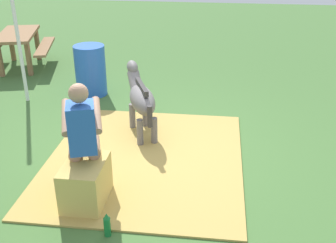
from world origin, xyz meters
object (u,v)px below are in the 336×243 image
object	(u,v)px
water_barrel	(91,70)
tent_pole_right	(17,31)
hay_bale	(86,183)
pony_standing	(141,98)
soda_bottle	(107,225)
person_seated	(83,134)
picnic_bench	(18,41)

from	to	relation	value
water_barrel	tent_pole_right	distance (m)	1.37
hay_bale	pony_standing	xyz separation A→B (m)	(1.73, -0.30, 0.32)
hay_bale	soda_bottle	xyz separation A→B (m)	(-0.50, -0.36, -0.12)
person_seated	water_barrel	world-z (taller)	person_seated
soda_bottle	pony_standing	bearing A→B (deg)	1.70
person_seated	water_barrel	distance (m)	3.13
person_seated	tent_pole_right	xyz separation A→B (m)	(2.56, 1.88, 0.46)
person_seated	tent_pole_right	distance (m)	3.21
hay_bale	soda_bottle	world-z (taller)	hay_bale
hay_bale	person_seated	xyz separation A→B (m)	(0.16, 0.04, 0.52)
person_seated	soda_bottle	bearing A→B (deg)	-149.04
tent_pole_right	picnic_bench	distance (m)	2.08
pony_standing	water_barrel	world-z (taller)	pony_standing
hay_bale	water_barrel	bearing A→B (deg)	15.59
soda_bottle	tent_pole_right	world-z (taller)	tent_pole_right
soda_bottle	hay_bale	bearing A→B (deg)	35.77
soda_bottle	tent_pole_right	bearing A→B (deg)	35.29
hay_bale	person_seated	world-z (taller)	person_seated
person_seated	soda_bottle	xyz separation A→B (m)	(-0.66, -0.40, -0.64)
tent_pole_right	pony_standing	bearing A→B (deg)	-114.14
pony_standing	picnic_bench	bearing A→B (deg)	48.78
hay_bale	person_seated	distance (m)	0.54
pony_standing	soda_bottle	distance (m)	2.27
person_seated	water_barrel	xyz separation A→B (m)	(2.99, 0.84, -0.32)
hay_bale	tent_pole_right	bearing A→B (deg)	35.21
hay_bale	person_seated	bearing A→B (deg)	12.55
pony_standing	tent_pole_right	world-z (taller)	tent_pole_right
water_barrel	tent_pole_right	world-z (taller)	tent_pole_right
hay_bale	water_barrel	distance (m)	3.28
hay_bale	tent_pole_right	xyz separation A→B (m)	(2.72, 1.92, 0.98)
picnic_bench	hay_bale	bearing A→B (deg)	-147.63
person_seated	tent_pole_right	world-z (taller)	tent_pole_right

